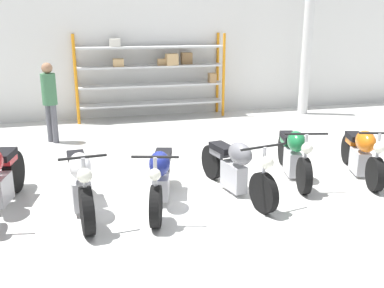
{
  "coord_description": "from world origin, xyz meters",
  "views": [
    {
      "loc": [
        -1.75,
        -6.14,
        2.66
      ],
      "look_at": [
        0.0,
        0.4,
        0.7
      ],
      "focal_mm": 40.0,
      "sensor_mm": 36.0,
      "label": 1
    }
  ],
  "objects_px": {
    "motorcycle_blue": "(161,177)",
    "motorcycle_orange": "(362,153)",
    "shelving_rack": "(153,73)",
    "motorcycle_grey": "(236,167)",
    "person_browsing": "(49,96)",
    "motorcycle_white": "(81,183)",
    "motorcycle_green": "(294,154)"
  },
  "relations": [
    {
      "from": "motorcycle_blue",
      "to": "motorcycle_orange",
      "type": "distance_m",
      "value": 3.65
    },
    {
      "from": "shelving_rack",
      "to": "motorcycle_blue",
      "type": "relative_size",
      "value": 2.1
    },
    {
      "from": "motorcycle_blue",
      "to": "motorcycle_grey",
      "type": "relative_size",
      "value": 0.93
    },
    {
      "from": "motorcycle_blue",
      "to": "person_browsing",
      "type": "distance_m",
      "value": 4.38
    },
    {
      "from": "motorcycle_white",
      "to": "motorcycle_grey",
      "type": "bearing_deg",
      "value": 87.23
    },
    {
      "from": "shelving_rack",
      "to": "motorcycle_grey",
      "type": "height_order",
      "value": "shelving_rack"
    },
    {
      "from": "motorcycle_green",
      "to": "motorcycle_orange",
      "type": "height_order",
      "value": "motorcycle_green"
    },
    {
      "from": "motorcycle_white",
      "to": "motorcycle_orange",
      "type": "height_order",
      "value": "motorcycle_white"
    },
    {
      "from": "motorcycle_orange",
      "to": "motorcycle_grey",
      "type": "bearing_deg",
      "value": -68.48
    },
    {
      "from": "motorcycle_grey",
      "to": "motorcycle_green",
      "type": "relative_size",
      "value": 1.07
    },
    {
      "from": "motorcycle_orange",
      "to": "motorcycle_white",
      "type": "bearing_deg",
      "value": -69.5
    },
    {
      "from": "motorcycle_white",
      "to": "motorcycle_orange",
      "type": "relative_size",
      "value": 1.06
    },
    {
      "from": "motorcycle_grey",
      "to": "person_browsing",
      "type": "bearing_deg",
      "value": -153.92
    },
    {
      "from": "motorcycle_blue",
      "to": "motorcycle_green",
      "type": "relative_size",
      "value": 1.0
    },
    {
      "from": "shelving_rack",
      "to": "person_browsing",
      "type": "bearing_deg",
      "value": -143.74
    },
    {
      "from": "motorcycle_blue",
      "to": "motorcycle_orange",
      "type": "xyz_separation_m",
      "value": [
        3.64,
        0.27,
        -0.01
      ]
    },
    {
      "from": "motorcycle_white",
      "to": "motorcycle_blue",
      "type": "bearing_deg",
      "value": 84.9
    },
    {
      "from": "motorcycle_grey",
      "to": "person_browsing",
      "type": "height_order",
      "value": "person_browsing"
    },
    {
      "from": "motorcycle_orange",
      "to": "person_browsing",
      "type": "xyz_separation_m",
      "value": [
        -5.35,
        3.72,
        0.63
      ]
    },
    {
      "from": "shelving_rack",
      "to": "motorcycle_green",
      "type": "distance_m",
      "value": 5.69
    },
    {
      "from": "motorcycle_grey",
      "to": "motorcycle_orange",
      "type": "xyz_separation_m",
      "value": [
        2.42,
        0.17,
        -0.01
      ]
    },
    {
      "from": "person_browsing",
      "to": "shelving_rack",
      "type": "bearing_deg",
      "value": 174.78
    },
    {
      "from": "shelving_rack",
      "to": "motorcycle_white",
      "type": "xyz_separation_m",
      "value": [
        -2.1,
        -5.94,
        -0.81
      ]
    },
    {
      "from": "motorcycle_grey",
      "to": "motorcycle_green",
      "type": "height_order",
      "value": "motorcycle_grey"
    },
    {
      "from": "motorcycle_grey",
      "to": "motorcycle_orange",
      "type": "relative_size",
      "value": 1.12
    },
    {
      "from": "motorcycle_blue",
      "to": "motorcycle_green",
      "type": "distance_m",
      "value": 2.51
    },
    {
      "from": "motorcycle_green",
      "to": "motorcycle_orange",
      "type": "xyz_separation_m",
      "value": [
        1.19,
        -0.25,
        -0.0
      ]
    },
    {
      "from": "motorcycle_green",
      "to": "person_browsing",
      "type": "relative_size",
      "value": 1.11
    },
    {
      "from": "motorcycle_grey",
      "to": "person_browsing",
      "type": "distance_m",
      "value": 4.91
    },
    {
      "from": "motorcycle_white",
      "to": "motorcycle_blue",
      "type": "height_order",
      "value": "motorcycle_white"
    },
    {
      "from": "motorcycle_blue",
      "to": "motorcycle_orange",
      "type": "relative_size",
      "value": 1.04
    },
    {
      "from": "motorcycle_blue",
      "to": "person_browsing",
      "type": "bearing_deg",
      "value": -140.68
    }
  ]
}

